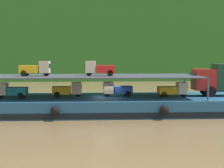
{
  "coord_description": "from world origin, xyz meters",
  "views": [
    {
      "loc": [
        -1.75,
        -34.92,
        5.17
      ],
      "look_at": [
        0.43,
        0.0,
        2.7
      ],
      "focal_mm": 59.65,
      "sensor_mm": 36.0,
      "label": 1
    }
  ],
  "objects_px": {
    "mini_truck_upper_mid": "(36,69)",
    "mini_truck_upper_fore": "(100,68)",
    "mini_truck_lower_aft": "(11,90)",
    "mini_truck_lower_bow": "(173,90)",
    "mini_truck_lower_fore": "(117,89)",
    "cargo_barge": "(107,105)",
    "mini_truck_lower_mid": "(68,90)"
  },
  "relations": [
    {
      "from": "mini_truck_upper_fore",
      "to": "mini_truck_lower_fore",
      "type": "bearing_deg",
      "value": 25.63
    },
    {
      "from": "mini_truck_lower_bow",
      "to": "mini_truck_upper_mid",
      "type": "xyz_separation_m",
      "value": [
        -12.76,
        0.02,
        2.0
      ]
    },
    {
      "from": "mini_truck_upper_fore",
      "to": "mini_truck_upper_mid",
      "type": "bearing_deg",
      "value": 179.63
    },
    {
      "from": "mini_truck_lower_mid",
      "to": "mini_truck_lower_fore",
      "type": "relative_size",
      "value": 0.98
    },
    {
      "from": "mini_truck_lower_bow",
      "to": "mini_truck_lower_fore",
      "type": "bearing_deg",
      "value": 171.31
    },
    {
      "from": "mini_truck_lower_mid",
      "to": "mini_truck_upper_fore",
      "type": "height_order",
      "value": "mini_truck_upper_fore"
    },
    {
      "from": "mini_truck_lower_fore",
      "to": "mini_truck_lower_bow",
      "type": "height_order",
      "value": "same"
    },
    {
      "from": "cargo_barge",
      "to": "mini_truck_lower_mid",
      "type": "relative_size",
      "value": 12.32
    },
    {
      "from": "mini_truck_upper_mid",
      "to": "mini_truck_upper_fore",
      "type": "relative_size",
      "value": 1.0
    },
    {
      "from": "mini_truck_upper_mid",
      "to": "mini_truck_upper_fore",
      "type": "distance_m",
      "value": 5.87
    },
    {
      "from": "mini_truck_upper_fore",
      "to": "mini_truck_lower_mid",
      "type": "bearing_deg",
      "value": 167.67
    },
    {
      "from": "mini_truck_lower_aft",
      "to": "mini_truck_upper_mid",
      "type": "bearing_deg",
      "value": -1.86
    },
    {
      "from": "cargo_barge",
      "to": "mini_truck_lower_fore",
      "type": "height_order",
      "value": "mini_truck_lower_fore"
    },
    {
      "from": "mini_truck_lower_aft",
      "to": "mini_truck_lower_mid",
      "type": "relative_size",
      "value": 1.02
    },
    {
      "from": "cargo_barge",
      "to": "mini_truck_upper_mid",
      "type": "height_order",
      "value": "mini_truck_upper_mid"
    },
    {
      "from": "cargo_barge",
      "to": "mini_truck_lower_fore",
      "type": "xyz_separation_m",
      "value": [
        0.94,
        0.25,
        1.44
      ]
    },
    {
      "from": "mini_truck_upper_mid",
      "to": "mini_truck_lower_fore",
      "type": "bearing_deg",
      "value": 5.85
    },
    {
      "from": "mini_truck_lower_aft",
      "to": "mini_truck_upper_fore",
      "type": "relative_size",
      "value": 1.0
    },
    {
      "from": "mini_truck_lower_aft",
      "to": "mini_truck_lower_bow",
      "type": "distance_m",
      "value": 14.98
    },
    {
      "from": "mini_truck_lower_aft",
      "to": "mini_truck_lower_fore",
      "type": "bearing_deg",
      "value": 4.11
    },
    {
      "from": "cargo_barge",
      "to": "mini_truck_lower_mid",
      "type": "bearing_deg",
      "value": 178.6
    },
    {
      "from": "mini_truck_upper_mid",
      "to": "mini_truck_lower_aft",
      "type": "bearing_deg",
      "value": 178.14
    },
    {
      "from": "mini_truck_lower_bow",
      "to": "mini_truck_upper_fore",
      "type": "bearing_deg",
      "value": -179.86
    },
    {
      "from": "mini_truck_lower_fore",
      "to": "mini_truck_upper_fore",
      "type": "distance_m",
      "value": 2.74
    },
    {
      "from": "mini_truck_lower_mid",
      "to": "mini_truck_lower_bow",
      "type": "distance_m",
      "value": 9.91
    },
    {
      "from": "mini_truck_lower_fore",
      "to": "mini_truck_lower_bow",
      "type": "relative_size",
      "value": 1.01
    },
    {
      "from": "cargo_barge",
      "to": "mini_truck_lower_bow",
      "type": "xyz_separation_m",
      "value": [
        6.14,
        -0.55,
        1.44
      ]
    },
    {
      "from": "mini_truck_lower_mid",
      "to": "mini_truck_upper_fore",
      "type": "bearing_deg",
      "value": -12.33
    },
    {
      "from": "mini_truck_lower_fore",
      "to": "mini_truck_upper_fore",
      "type": "xyz_separation_m",
      "value": [
        -1.69,
        -0.81,
        2.0
      ]
    },
    {
      "from": "mini_truck_lower_aft",
      "to": "mini_truck_upper_fore",
      "type": "xyz_separation_m",
      "value": [
        8.09,
        -0.11,
        2.0
      ]
    },
    {
      "from": "cargo_barge",
      "to": "mini_truck_lower_mid",
      "type": "distance_m",
      "value": 4.01
    },
    {
      "from": "mini_truck_lower_mid",
      "to": "mini_truck_upper_mid",
      "type": "xyz_separation_m",
      "value": [
        -2.87,
        -0.62,
        2.0
      ]
    }
  ]
}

